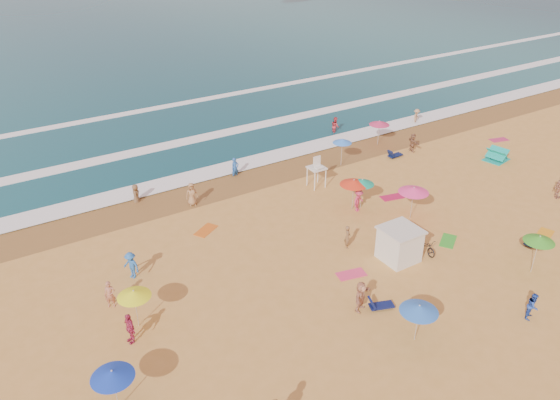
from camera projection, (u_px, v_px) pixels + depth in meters
ground at (360, 252)px, 33.68m from camera, size 220.00×220.00×0.00m
ocean at (56, 25)px, 96.15m from camera, size 220.00×140.00×0.18m
wet_sand at (258, 176)px, 42.98m from camera, size 220.00×220.00×0.00m
surf_foam at (210, 139)px, 49.49m from camera, size 200.00×18.70×0.05m
cabana at (399, 245)px, 32.58m from camera, size 2.00×2.00×2.00m
cabana_roof at (401, 230)px, 32.08m from camera, size 2.20×2.20×0.12m
bicycle at (425, 245)px, 33.49m from camera, size 0.87×1.96×1.00m
lifeguard_stand at (316, 174)px, 41.00m from camera, size 1.20×1.20×2.10m
beach_umbrellas at (382, 218)px, 33.18m from camera, size 62.67×30.64×0.68m
loungers at (466, 252)px, 33.41m from camera, size 56.91×21.93×0.34m
towels at (367, 266)px, 32.42m from camera, size 47.24×18.94×0.03m
popup_tents at (554, 167)px, 43.14m from camera, size 5.56×10.31×1.20m
beachgoers at (306, 223)px, 35.17m from camera, size 48.11×27.13×2.14m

